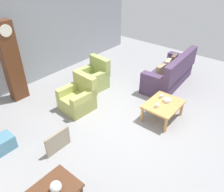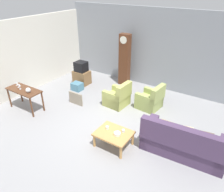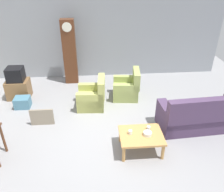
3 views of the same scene
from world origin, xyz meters
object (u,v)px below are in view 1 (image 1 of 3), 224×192
armchair_olive_far (94,78)px  framed_picture_leaning (58,142)px  coffee_table_wood (163,106)px  glass_dome_cloche (56,187)px  grandfather_clock (11,62)px  cup_white_porcelain (157,106)px  cup_blue_rimmed (161,96)px  bowl_white_stacked (167,100)px  armchair_olive_near (78,99)px  storage_box_blue (3,143)px  couch_floral (170,74)px

armchair_olive_far → framed_picture_leaning: 2.72m
coffee_table_wood → glass_dome_cloche: bearing=-178.4°
grandfather_clock → framed_picture_leaning: (-0.60, -2.51, -0.87)m
grandfather_clock → cup_white_porcelain: grandfather_clock is taller
cup_blue_rimmed → bowl_white_stacked: size_ratio=0.44×
glass_dome_cloche → cup_white_porcelain: (3.08, 0.14, -0.38)m
armchair_olive_far → coffee_table_wood: size_ratio=0.96×
framed_picture_leaning → bowl_white_stacked: bowl_white_stacked is taller
armchair_olive_near → grandfather_clock: bearing=112.8°
coffee_table_wood → framed_picture_leaning: size_ratio=1.60×
glass_dome_cloche → cup_white_porcelain: 3.10m
coffee_table_wood → bowl_white_stacked: size_ratio=5.18×
cup_white_porcelain → cup_blue_rimmed: size_ratio=1.13×
armchair_olive_near → cup_white_porcelain: bearing=-66.4°
storage_box_blue → cup_white_porcelain: size_ratio=4.74×
glass_dome_cloche → cup_white_porcelain: size_ratio=1.85×
coffee_table_wood → bowl_white_stacked: (0.13, -0.02, 0.10)m
couch_floral → grandfather_clock: (-3.47, 2.97, 0.75)m
armchair_olive_near → cup_white_porcelain: armchair_olive_near is taller
armchair_olive_near → bowl_white_stacked: armchair_olive_near is taller
armchair_olive_far → cup_blue_rimmed: size_ratio=11.39×
couch_floral → framed_picture_leaning: bearing=173.5°
storage_box_blue → glass_dome_cloche: glass_dome_cloche is taller
armchair_olive_near → grandfather_clock: size_ratio=0.42×
couch_floral → framed_picture_leaning: couch_floral is taller
storage_box_blue → coffee_table_wood: bearing=-33.4°
coffee_table_wood → grandfather_clock: size_ratio=0.44×
armchair_olive_far → bowl_white_stacked: bearing=-87.3°
armchair_olive_far → grandfather_clock: (-1.80, 1.25, 0.80)m
framed_picture_leaning → cup_white_porcelain: (2.15, -1.10, 0.25)m
armchair_olive_far → glass_dome_cloche: 4.20m
cup_blue_rimmed → bowl_white_stacked: 0.21m
storage_box_blue → cup_white_porcelain: bearing=-34.9°
armchair_olive_near → grandfather_clock: 2.02m
storage_box_blue → cup_white_porcelain: (2.89, -2.02, 0.32)m
glass_dome_cloche → storage_box_blue: bearing=85.0°
cup_blue_rimmed → couch_floral: bearing=18.8°
armchair_olive_far → framed_picture_leaning: armchair_olive_far is taller
couch_floral → armchair_olive_far: 2.39m
framed_picture_leaning → grandfather_clock: bearing=76.5°
grandfather_clock → bowl_white_stacked: size_ratio=11.86×
armchair_olive_far → framed_picture_leaning: size_ratio=1.53×
armchair_olive_near → grandfather_clock: grandfather_clock is taller
framed_picture_leaning → storage_box_blue: size_ratio=1.38×
cup_blue_rimmed → armchair_olive_far: bearing=94.6°
glass_dome_cloche → bowl_white_stacked: 3.47m
grandfather_clock → cup_blue_rimmed: size_ratio=27.19×
coffee_table_wood → armchair_olive_near: bearing=118.8°
armchair_olive_far → glass_dome_cloche: size_ratio=5.43×
armchair_olive_far → bowl_white_stacked: size_ratio=4.97×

